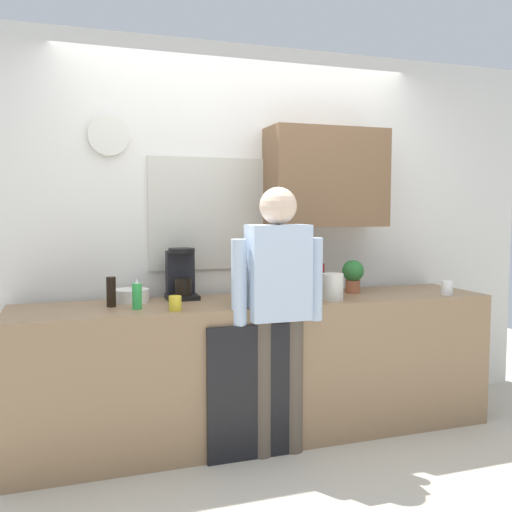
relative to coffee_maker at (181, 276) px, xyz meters
name	(u,v)px	position (x,y,z in m)	size (l,w,h in m)	color
ground_plane	(277,453)	(0.48, -0.51, -1.04)	(8.00, 8.00, 0.00)	beige
kitchen_counter	(261,368)	(0.48, -0.21, -0.59)	(3.08, 0.64, 0.89)	#937251
dishwasher_panel	(254,393)	(0.32, -0.55, -0.64)	(0.56, 0.02, 0.80)	black
back_wall_assembly	(251,226)	(0.54, 0.19, 0.32)	(4.68, 0.42, 2.60)	white
coffee_maker	(181,276)	(0.00, 0.00, 0.00)	(0.20, 0.20, 0.33)	black
bottle_dark_sauce	(111,292)	(-0.46, -0.18, -0.06)	(0.06, 0.06, 0.18)	black
bottle_olive_oil	(238,284)	(0.29, -0.34, -0.02)	(0.06, 0.06, 0.25)	olive
bottle_red_vinegar	(320,280)	(0.90, -0.19, -0.04)	(0.06, 0.06, 0.22)	maroon
cup_white_mug	(447,288)	(1.74, -0.42, -0.10)	(0.08, 0.08, 0.10)	white
cup_yellow_cup	(175,303)	(-0.12, -0.42, -0.10)	(0.07, 0.07, 0.09)	yellow
mixing_bowl	(132,296)	(-0.32, -0.03, -0.11)	(0.22, 0.22, 0.08)	white
potted_plant	(353,274)	(1.18, -0.14, -0.01)	(0.15, 0.15, 0.23)	#9E5638
dish_soap	(137,296)	(-0.32, -0.30, -0.07)	(0.06, 0.06, 0.18)	green
storage_canister	(332,287)	(0.91, -0.37, -0.06)	(0.14, 0.14, 0.17)	silver
person_at_sink	(278,298)	(0.48, -0.51, -0.09)	(0.57, 0.22, 1.60)	brown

